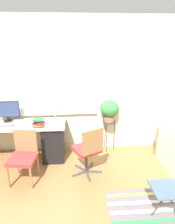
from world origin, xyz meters
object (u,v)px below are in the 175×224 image
mouse (17,126)px  desk_lamp (55,109)px  potted_plant (109,109)px  monitor (7,111)px  plant_stand (109,124)px  office_chair_swivel (88,149)px  desk_chair_wooden (24,155)px  folding_stool (168,191)px  keyboard (3,126)px  book_stack (38,123)px

mouse → desk_lamp: desk_lamp is taller
mouse → potted_plant: size_ratio=0.14×
monitor → plant_stand: monitor is taller
mouse → monitor: bearing=129.8°
monitor → office_chair_swivel: monitor is taller
desk_chair_wooden → plant_stand: (1.57, 0.86, 0.13)m
mouse → folding_stool: bearing=-32.6°
monitor → desk_lamp: 0.92m
keyboard → plant_stand: bearing=9.3°
monitor → office_chair_swivel: size_ratio=0.52×
monitor → office_chair_swivel: (1.51, -0.76, -0.47)m
monitor → folding_stool: 3.06m
desk_lamp → potted_plant: desk_lamp is taller
mouse → office_chair_swivel: (1.27, -0.47, -0.27)m
folding_stool → desk_chair_wooden: bearing=155.6°
mouse → desk_lamp: size_ratio=0.16×
office_chair_swivel → potted_plant: potted_plant is taller
book_stack → plant_stand: book_stack is taller
folding_stool → mouse: bearing=147.4°
desk_chair_wooden → folding_stool: 2.23m
potted_plant → keyboard: bearing=-170.7°
keyboard → plant_stand: keyboard is taller
desk_chair_wooden → potted_plant: (1.57, 0.86, 0.47)m
monitor → mouse: monitor is taller
desk_lamp → plant_stand: size_ratio=0.59×
potted_plant → folding_stool: (0.47, -1.79, -0.52)m
potted_plant → folding_stool: size_ratio=1.01×
keyboard → potted_plant: bearing=9.3°
mouse → desk_chair_wooden: (0.20, -0.50, -0.31)m
monitor → folding_stool: monitor is taller
mouse → book_stack: (0.39, -0.04, 0.06)m
mouse → office_chair_swivel: 1.38m
desk_lamp → office_chair_swivel: desk_lamp is taller
desk_chair_wooden → monitor: bearing=126.9°
mouse → book_stack: bearing=-5.6°
book_stack → monitor: bearing=152.6°
plant_stand → office_chair_swivel: bearing=-120.8°
book_stack → folding_stool: bearing=-37.1°
monitor → mouse: size_ratio=7.49×
book_stack → folding_stool: 2.34m
office_chair_swivel → potted_plant: (0.49, 0.83, 0.43)m
potted_plant → desk_chair_wooden: bearing=-151.1°
monitor → folding_stool: size_ratio=1.07×
monitor → desk_chair_wooden: size_ratio=0.57×
book_stack → desk_chair_wooden: (-0.20, -0.47, -0.37)m
desk_lamp → office_chair_swivel: size_ratio=0.43×
book_stack → plant_stand: bearing=16.2°
book_stack → potted_plant: potted_plant is taller
plant_stand → folding_stool: size_ratio=1.49×
keyboard → plant_stand: (2.02, 0.33, -0.17)m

